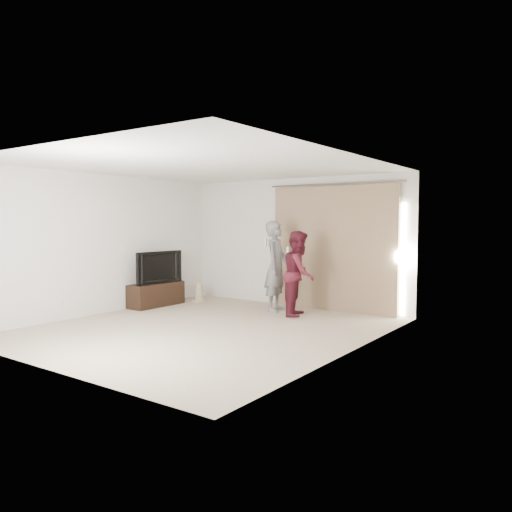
# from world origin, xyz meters

# --- Properties ---
(floor) EXTENTS (5.50, 5.50, 0.00)m
(floor) POSITION_xyz_m (0.00, 0.00, 0.00)
(floor) COLOR #C4AC93
(floor) RESTS_ON ground
(wall_back) EXTENTS (5.00, 0.04, 2.60)m
(wall_back) POSITION_xyz_m (0.00, 2.75, 1.30)
(wall_back) COLOR silver
(wall_back) RESTS_ON ground
(wall_left) EXTENTS (0.04, 5.50, 2.60)m
(wall_left) POSITION_xyz_m (-2.50, -0.00, 1.30)
(wall_left) COLOR silver
(wall_left) RESTS_ON ground
(ceiling) EXTENTS (5.00, 5.50, 0.01)m
(ceiling) POSITION_xyz_m (0.00, 0.00, 2.60)
(ceiling) COLOR silver
(ceiling) RESTS_ON wall_back
(curtain) EXTENTS (2.80, 0.11, 2.46)m
(curtain) POSITION_xyz_m (0.91, 2.68, 1.20)
(curtain) COLOR #907258
(curtain) RESTS_ON ground
(tv_console) EXTENTS (0.43, 1.23, 0.47)m
(tv_console) POSITION_xyz_m (-2.27, 1.06, 0.24)
(tv_console) COLOR black
(tv_console) RESTS_ON ground
(tv) EXTENTS (0.22, 1.14, 0.65)m
(tv) POSITION_xyz_m (-2.27, 1.06, 0.80)
(tv) COLOR black
(tv) RESTS_ON tv_console
(scratching_post) EXTENTS (0.31, 0.31, 0.41)m
(scratching_post) POSITION_xyz_m (-1.92, 1.96, 0.17)
(scratching_post) COLOR tan
(scratching_post) RESTS_ON ground
(person_man) EXTENTS (0.56, 0.72, 1.73)m
(person_man) POSITION_xyz_m (0.04, 2.00, 0.87)
(person_man) COLOR slate
(person_man) RESTS_ON ground
(person_woman) EXTENTS (0.81, 0.91, 1.55)m
(person_woman) POSITION_xyz_m (0.64, 1.85, 0.78)
(person_woman) COLOR #4E1521
(person_woman) RESTS_ON ground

